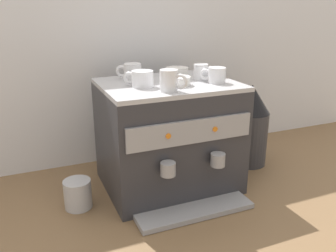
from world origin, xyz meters
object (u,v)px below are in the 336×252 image
Objects in this scene: ceramic_cup_4 at (141,79)px; coffee_grinder at (250,125)px; ceramic_cup_1 at (170,81)px; ceramic_bowl_0 at (178,81)px; ceramic_cup_2 at (202,72)px; milk_pitcher at (78,194)px; ceramic_cup_0 at (132,72)px; ceramic_cup_3 at (216,75)px; espresso_machine at (168,136)px; ceramic_bowl_1 at (177,72)px.

ceramic_cup_4 is 0.27× the size of coffee_grinder.
ceramic_bowl_0 is at bearing 49.44° from ceramic_cup_1.
ceramic_cup_1 is 0.62m from coffee_grinder.
ceramic_cup_2 is (0.21, 0.15, -0.01)m from ceramic_cup_1.
ceramic_bowl_0 reaches higher than milk_pitcher.
ceramic_cup_0 is 0.35m from ceramic_cup_3.
ceramic_cup_1 is at bearing -58.01° from ceramic_cup_4.
ceramic_cup_0 is at bearing 28.59° from milk_pitcher.
coffee_grinder is at bearing 20.97° from ceramic_cup_1.
milk_pitcher is (-0.55, -0.04, -0.43)m from ceramic_cup_2.
ceramic_cup_0 is 0.22m from ceramic_bowl_0.
espresso_machine is 5.73× the size of ceramic_cup_2.
milk_pitcher is (-0.35, 0.10, -0.44)m from ceramic_cup_1.
ceramic_cup_1 reaches higher than espresso_machine.
ceramic_bowl_1 is at bearing 112.26° from ceramic_cup_3.
espresso_machine is 5.40× the size of ceramic_cup_0.
ceramic_cup_3 reaches higher than espresso_machine.
coffee_grinder is at bearing 9.40° from ceramic_cup_2.
ceramic_cup_1 is 0.25m from ceramic_cup_2.
ceramic_cup_0 is 1.01× the size of ceramic_bowl_1.
ceramic_cup_4 is 0.94× the size of milk_pitcher.
ceramic_cup_3 reaches higher than coffee_grinder.
ceramic_cup_4 is 1.12× the size of ceramic_bowl_0.
milk_pitcher is at bearing -151.41° from ceramic_cup_0.
espresso_machine is 0.29m from ceramic_bowl_1.
espresso_machine is at bearing 156.62° from ceramic_cup_3.
ceramic_cup_4 is (-0.12, -0.03, 0.26)m from espresso_machine.
ceramic_cup_3 is 0.16m from ceramic_bowl_0.
ceramic_bowl_1 is 0.46m from coffee_grinder.
ceramic_bowl_0 is 0.59m from milk_pitcher.
ceramic_bowl_1 is at bearing 67.32° from ceramic_bowl_0.
ceramic_cup_4 is (-0.30, 0.05, -0.00)m from ceramic_cup_3.
espresso_machine is 5.89× the size of ceramic_cup_1.
ceramic_cup_2 is at bearing 24.30° from ceramic_bowl_0.
coffee_grinder is (0.58, 0.08, -0.29)m from ceramic_cup_4.
ceramic_cup_1 is at bearing -159.03° from coffee_grinder.
ceramic_bowl_1 reaches higher than espresso_machine.
ceramic_cup_1 is at bearing -16.53° from milk_pitcher.
coffee_grinder is 0.87m from milk_pitcher.
ceramic_cup_2 reaches higher than coffee_grinder.
ceramic_bowl_0 is at bearing -155.70° from ceramic_cup_2.
ceramic_cup_1 is (-0.05, -0.14, 0.27)m from espresso_machine.
ceramic_cup_1 is 1.01× the size of ceramic_cup_3.
ceramic_cup_4 reaches higher than espresso_machine.
ceramic_cup_4 is at bearing 168.75° from ceramic_bowl_0.
ceramic_bowl_1 is (-0.08, 0.20, -0.01)m from ceramic_cup_3.
espresso_machine is 0.44m from milk_pitcher.
ceramic_bowl_1 is 0.25× the size of coffee_grinder.
ceramic_cup_2 is at bearing -63.89° from ceramic_bowl_1.
ceramic_cup_4 reaches higher than coffee_grinder.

